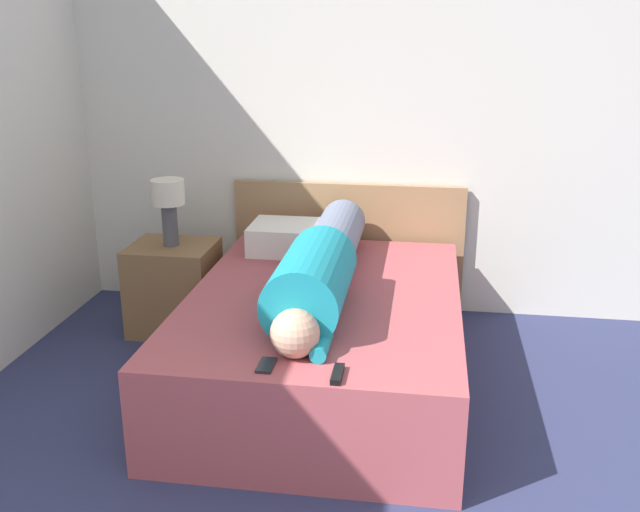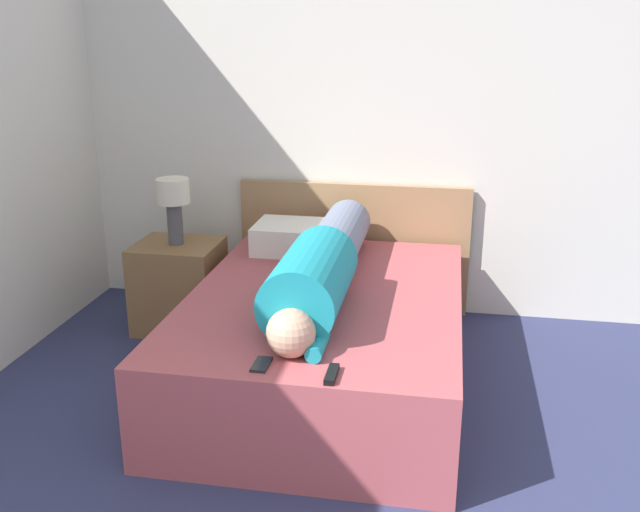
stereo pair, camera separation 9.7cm
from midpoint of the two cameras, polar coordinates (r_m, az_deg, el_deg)
name	(u,v)px [view 1 (the left image)]	position (r m, az deg, el deg)	size (l,w,h in m)	color
wall_back	(373,109)	(4.52, 3.67, 11.63)	(5.01, 0.06, 2.60)	silver
bed	(324,338)	(3.74, -0.41, -6.58)	(1.37, 1.95, 0.49)	#A84C51
headboard	(348,247)	(4.65, 1.64, 0.74)	(1.49, 0.04, 0.84)	#A37A51
nightstand	(174,287)	(4.46, -12.19, -2.48)	(0.50, 0.44, 0.54)	brown
table_lamp	(168,201)	(4.30, -12.67, 4.32)	(0.20, 0.20, 0.40)	#4C4C51
person_lying	(321,266)	(3.58, -0.67, -0.79)	(0.35, 1.76, 0.35)	tan
pillow_near_headboard	(295,238)	(4.30, -2.63, 1.47)	(0.53, 0.38, 0.17)	silver
tv_remote	(338,374)	(2.81, 0.41, -9.44)	(0.04, 0.15, 0.02)	black
cell_phone	(266,365)	(2.91, -5.29, -8.70)	(0.06, 0.13, 0.01)	black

